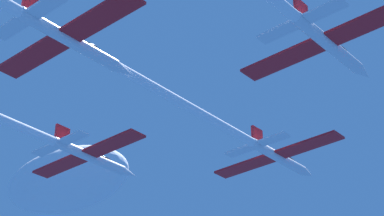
{
  "coord_description": "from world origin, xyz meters",
  "views": [
    {
      "loc": [
        36.64,
        -57.07,
        -31.17
      ],
      "look_at": [
        -0.0,
        -15.04,
        0.06
      ],
      "focal_mm": 63.17,
      "sensor_mm": 36.0,
      "label": 1
    }
  ],
  "objects": [
    {
      "name": "cloud_wispy",
      "position": [
        -67.96,
        23.3,
        23.89
      ],
      "size": [
        32.23,
        17.72,
        11.28
      ],
      "primitive_type": "ellipsoid",
      "color": "white"
    },
    {
      "name": "jet_lead",
      "position": [
        -0.45,
        -15.92,
        0.36
      ],
      "size": [
        15.86,
        53.91,
        2.63
      ],
      "color": "white"
    }
  ]
}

